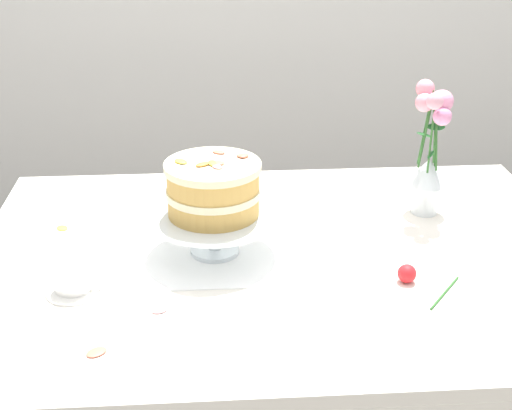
{
  "coord_description": "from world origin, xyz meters",
  "views": [
    {
      "loc": [
        -0.16,
        -1.45,
        1.52
      ],
      "look_at": [
        -0.06,
        0.0,
        0.86
      ],
      "focal_mm": 51.05,
      "sensor_mm": 36.0,
      "label": 1
    }
  ],
  "objects_px": {
    "cake_stand": "(214,220)",
    "teacup": "(73,279)",
    "layer_cake": "(213,188)",
    "flower_vase": "(430,151)",
    "dining_table": "(284,293)",
    "fallen_rose": "(409,275)"
  },
  "relations": [
    {
      "from": "cake_stand",
      "to": "teacup",
      "type": "distance_m",
      "value": 0.33
    },
    {
      "from": "layer_cake",
      "to": "flower_vase",
      "type": "distance_m",
      "value": 0.56
    },
    {
      "from": "dining_table",
      "to": "teacup",
      "type": "height_order",
      "value": "teacup"
    },
    {
      "from": "dining_table",
      "to": "flower_vase",
      "type": "relative_size",
      "value": 4.12
    },
    {
      "from": "layer_cake",
      "to": "fallen_rose",
      "type": "height_order",
      "value": "layer_cake"
    },
    {
      "from": "cake_stand",
      "to": "layer_cake",
      "type": "xyz_separation_m",
      "value": [
        0.0,
        0.0,
        0.08
      ]
    },
    {
      "from": "dining_table",
      "to": "teacup",
      "type": "relative_size",
      "value": 11.62
    },
    {
      "from": "teacup",
      "to": "flower_vase",
      "type": "bearing_deg",
      "value": 21.68
    },
    {
      "from": "cake_stand",
      "to": "flower_vase",
      "type": "relative_size",
      "value": 0.85
    },
    {
      "from": "fallen_rose",
      "to": "cake_stand",
      "type": "bearing_deg",
      "value": 158.71
    },
    {
      "from": "dining_table",
      "to": "flower_vase",
      "type": "distance_m",
      "value": 0.51
    },
    {
      "from": "dining_table",
      "to": "teacup",
      "type": "xyz_separation_m",
      "value": [
        -0.45,
        -0.11,
        0.12
      ]
    },
    {
      "from": "teacup",
      "to": "fallen_rose",
      "type": "height_order",
      "value": "teacup"
    },
    {
      "from": "flower_vase",
      "to": "teacup",
      "type": "height_order",
      "value": "flower_vase"
    },
    {
      "from": "cake_stand",
      "to": "fallen_rose",
      "type": "bearing_deg",
      "value": -21.29
    },
    {
      "from": "cake_stand",
      "to": "flower_vase",
      "type": "height_order",
      "value": "flower_vase"
    },
    {
      "from": "cake_stand",
      "to": "flower_vase",
      "type": "distance_m",
      "value": 0.57
    },
    {
      "from": "layer_cake",
      "to": "teacup",
      "type": "bearing_deg",
      "value": -153.34
    },
    {
      "from": "dining_table",
      "to": "layer_cake",
      "type": "bearing_deg",
      "value": 167.98
    },
    {
      "from": "layer_cake",
      "to": "fallen_rose",
      "type": "xyz_separation_m",
      "value": [
        0.4,
        -0.16,
        -0.14
      ]
    },
    {
      "from": "teacup",
      "to": "fallen_rose",
      "type": "distance_m",
      "value": 0.7
    },
    {
      "from": "teacup",
      "to": "fallen_rose",
      "type": "bearing_deg",
      "value": -0.92
    }
  ]
}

